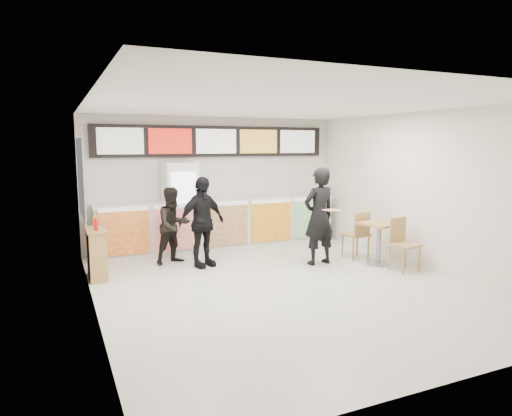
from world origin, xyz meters
TOP-DOWN VIEW (x-y plane):
  - floor at (0.00, 0.00)m, footprint 7.00×7.00m
  - ceiling at (0.00, 0.00)m, footprint 7.00×7.00m
  - wall_back at (0.00, 3.50)m, footprint 6.00×0.00m
  - wall_left at (-3.00, 0.00)m, footprint 0.00×7.00m
  - wall_right at (3.00, 0.00)m, footprint 0.00×7.00m
  - service_counter at (0.00, 3.09)m, footprint 5.56×0.77m
  - menu_board at (0.00, 3.41)m, footprint 5.50×0.14m
  - drinks_fridge at (-0.93, 3.11)m, footprint 0.70×0.67m
  - mirror_panel at (-2.99, 2.45)m, footprint 0.01×2.00m
  - customer_main at (1.32, 1.02)m, footprint 0.75×0.53m
  - customer_left at (-1.31, 2.26)m, footprint 0.89×0.78m
  - customer_mid at (-0.87, 1.77)m, footprint 1.12×0.75m
  - pizza_slice at (1.32, 0.57)m, footprint 0.36×0.36m
  - cafe_table at (2.40, 0.51)m, footprint 0.79×1.76m
  - condiment_ledge at (-2.82, 1.78)m, footprint 0.32×0.80m

SIDE VIEW (x-z plane):
  - floor at x=0.00m, z-range 0.00..0.00m
  - condiment_ledge at x=-2.82m, z-range -0.08..0.99m
  - service_counter at x=0.00m, z-range 0.00..1.14m
  - cafe_table at x=2.40m, z-range 0.08..1.08m
  - customer_left at x=-1.31m, z-range 0.00..1.54m
  - customer_mid at x=-0.87m, z-range 0.00..1.77m
  - customer_main at x=1.32m, z-range 0.00..1.93m
  - drinks_fridge at x=-0.93m, z-range 0.00..2.00m
  - pizza_slice at x=1.32m, z-range 1.15..1.17m
  - wall_back at x=0.00m, z-range -1.50..4.50m
  - wall_left at x=-3.00m, z-range -2.00..5.00m
  - wall_right at x=3.00m, z-range -2.00..5.00m
  - mirror_panel at x=-2.99m, z-range 1.00..2.50m
  - menu_board at x=0.00m, z-range 2.10..2.80m
  - ceiling at x=0.00m, z-range 3.00..3.00m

